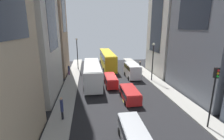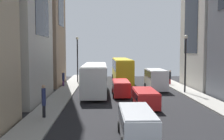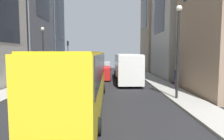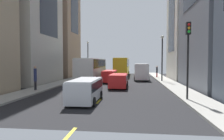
{
  "view_description": "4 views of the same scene",
  "coord_description": "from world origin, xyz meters",
  "px_view_note": "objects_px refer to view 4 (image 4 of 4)",
  "views": [
    {
      "loc": [
        -4.21,
        -25.2,
        9.04
      ],
      "look_at": [
        -0.33,
        1.28,
        2.09
      ],
      "focal_mm": 26.11,
      "sensor_mm": 36.0,
      "label": 1
    },
    {
      "loc": [
        -2.77,
        -28.53,
        4.95
      ],
      "look_at": [
        -1.65,
        3.51,
        2.49
      ],
      "focal_mm": 41.8,
      "sensor_mm": 36.0,
      "label": 2
    },
    {
      "loc": [
        -1.52,
        24.93,
        3.56
      ],
      "look_at": [
        -1.86,
        3.01,
        1.58
      ],
      "focal_mm": 31.27,
      "sensor_mm": 36.0,
      "label": 3
    },
    {
      "loc": [
        2.55,
        -28.43,
        2.93
      ],
      "look_at": [
        -0.78,
        1.94,
        1.62
      ],
      "focal_mm": 31.89,
      "sensor_mm": 36.0,
      "label": 4
    }
  ],
  "objects_px": {
    "car_red_0": "(119,80)",
    "city_bus_white": "(92,68)",
    "pedestrian_waiting_curb": "(157,71)",
    "pedestrian_crossing_mid": "(35,77)",
    "streetcar_yellow": "(122,65)",
    "car_silver_1": "(86,89)",
    "car_red_2": "(110,75)",
    "pedestrian_crossing_near": "(74,71)",
    "delivery_van_white": "(141,71)",
    "traffic_light_near_corner": "(188,46)"
  },
  "relations": [
    {
      "from": "delivery_van_white",
      "to": "car_silver_1",
      "type": "xyz_separation_m",
      "value": [
        -4.63,
        -17.57,
        -0.53
      ]
    },
    {
      "from": "streetcar_yellow",
      "to": "delivery_van_white",
      "type": "bearing_deg",
      "value": -69.17
    },
    {
      "from": "car_red_0",
      "to": "car_silver_1",
      "type": "distance_m",
      "value": 8.32
    },
    {
      "from": "car_silver_1",
      "to": "pedestrian_crossing_near",
      "type": "height_order",
      "value": "pedestrian_crossing_near"
    },
    {
      "from": "car_red_2",
      "to": "pedestrian_crossing_mid",
      "type": "relative_size",
      "value": 2.03
    },
    {
      "from": "city_bus_white",
      "to": "streetcar_yellow",
      "type": "bearing_deg",
      "value": 71.54
    },
    {
      "from": "city_bus_white",
      "to": "streetcar_yellow",
      "type": "xyz_separation_m",
      "value": [
        3.86,
        11.57,
        0.12
      ]
    },
    {
      "from": "delivery_van_white",
      "to": "car_red_2",
      "type": "height_order",
      "value": "delivery_van_white"
    },
    {
      "from": "traffic_light_near_corner",
      "to": "streetcar_yellow",
      "type": "bearing_deg",
      "value": 103.74
    },
    {
      "from": "car_red_2",
      "to": "pedestrian_waiting_curb",
      "type": "relative_size",
      "value": 2.39
    },
    {
      "from": "delivery_van_white",
      "to": "car_red_2",
      "type": "xyz_separation_m",
      "value": [
        -4.55,
        -3.76,
        -0.53
      ]
    },
    {
      "from": "traffic_light_near_corner",
      "to": "car_silver_1",
      "type": "bearing_deg",
      "value": -171.64
    },
    {
      "from": "car_red_2",
      "to": "pedestrian_waiting_curb",
      "type": "bearing_deg",
      "value": 47.67
    },
    {
      "from": "streetcar_yellow",
      "to": "car_red_0",
      "type": "height_order",
      "value": "streetcar_yellow"
    },
    {
      "from": "delivery_van_white",
      "to": "car_red_0",
      "type": "xyz_separation_m",
      "value": [
        -2.85,
        -9.44,
        -0.61
      ]
    },
    {
      "from": "car_silver_1",
      "to": "streetcar_yellow",
      "type": "bearing_deg",
      "value": 87.7
    },
    {
      "from": "streetcar_yellow",
      "to": "delivery_van_white",
      "type": "relative_size",
      "value": 2.78
    },
    {
      "from": "city_bus_white",
      "to": "pedestrian_waiting_curb",
      "type": "distance_m",
      "value": 12.35
    },
    {
      "from": "car_red_0",
      "to": "pedestrian_crossing_near",
      "type": "distance_m",
      "value": 15.45
    },
    {
      "from": "car_red_2",
      "to": "car_red_0",
      "type": "bearing_deg",
      "value": -73.34
    },
    {
      "from": "car_red_2",
      "to": "pedestrian_waiting_curb",
      "type": "distance_m",
      "value": 11.12
    },
    {
      "from": "car_red_0",
      "to": "city_bus_white",
      "type": "bearing_deg",
      "value": 122.34
    },
    {
      "from": "car_silver_1",
      "to": "car_red_0",
      "type": "bearing_deg",
      "value": 77.7
    },
    {
      "from": "pedestrian_crossing_mid",
      "to": "delivery_van_white",
      "type": "bearing_deg",
      "value": -143.79
    },
    {
      "from": "pedestrian_crossing_near",
      "to": "car_silver_1",
      "type": "bearing_deg",
      "value": 175.29
    },
    {
      "from": "pedestrian_crossing_mid",
      "to": "city_bus_white",
      "type": "bearing_deg",
      "value": -121.49
    },
    {
      "from": "pedestrian_crossing_near",
      "to": "pedestrian_crossing_mid",
      "type": "bearing_deg",
      "value": 160.01
    },
    {
      "from": "pedestrian_waiting_curb",
      "to": "car_red_0",
      "type": "bearing_deg",
      "value": 147.38
    },
    {
      "from": "car_red_0",
      "to": "traffic_light_near_corner",
      "type": "bearing_deg",
      "value": -51.43
    },
    {
      "from": "streetcar_yellow",
      "to": "pedestrian_waiting_curb",
      "type": "height_order",
      "value": "streetcar_yellow"
    },
    {
      "from": "city_bus_white",
      "to": "pedestrian_waiting_curb",
      "type": "height_order",
      "value": "city_bus_white"
    },
    {
      "from": "city_bus_white",
      "to": "car_red_2",
      "type": "height_order",
      "value": "city_bus_white"
    },
    {
      "from": "delivery_van_white",
      "to": "car_red_2",
      "type": "bearing_deg",
      "value": -140.41
    },
    {
      "from": "delivery_van_white",
      "to": "pedestrian_crossing_near",
      "type": "relative_size",
      "value": 2.5
    },
    {
      "from": "car_red_0",
      "to": "car_red_2",
      "type": "height_order",
      "value": "car_red_2"
    },
    {
      "from": "car_silver_1",
      "to": "pedestrian_crossing_near",
      "type": "distance_m",
      "value": 21.94
    },
    {
      "from": "pedestrian_waiting_curb",
      "to": "pedestrian_crossing_mid",
      "type": "bearing_deg",
      "value": 132.27
    },
    {
      "from": "pedestrian_crossing_near",
      "to": "delivery_van_white",
      "type": "bearing_deg",
      "value": -128.8
    },
    {
      "from": "car_red_2",
      "to": "car_silver_1",
      "type": "bearing_deg",
      "value": -90.31
    },
    {
      "from": "car_red_0",
      "to": "pedestrian_crossing_near",
      "type": "relative_size",
      "value": 2.27
    },
    {
      "from": "city_bus_white",
      "to": "pedestrian_waiting_curb",
      "type": "bearing_deg",
      "value": 32.93
    },
    {
      "from": "streetcar_yellow",
      "to": "car_silver_1",
      "type": "height_order",
      "value": "streetcar_yellow"
    },
    {
      "from": "car_red_2",
      "to": "pedestrian_crossing_mid",
      "type": "bearing_deg",
      "value": -123.21
    },
    {
      "from": "pedestrian_waiting_curb",
      "to": "streetcar_yellow",
      "type": "bearing_deg",
      "value": 43.11
    },
    {
      "from": "car_red_2",
      "to": "pedestrian_crossing_near",
      "type": "bearing_deg",
      "value": 136.27
    },
    {
      "from": "delivery_van_white",
      "to": "car_red_0",
      "type": "bearing_deg",
      "value": -106.83
    },
    {
      "from": "pedestrian_crossing_near",
      "to": "pedestrian_waiting_curb",
      "type": "relative_size",
      "value": 1.0
    },
    {
      "from": "car_red_2",
      "to": "delivery_van_white",
      "type": "bearing_deg",
      "value": 39.59
    },
    {
      "from": "traffic_light_near_corner",
      "to": "delivery_van_white",
      "type": "bearing_deg",
      "value": 99.51
    },
    {
      "from": "pedestrian_crossing_near",
      "to": "car_red_2",
      "type": "bearing_deg",
      "value": -157.51
    }
  ]
}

